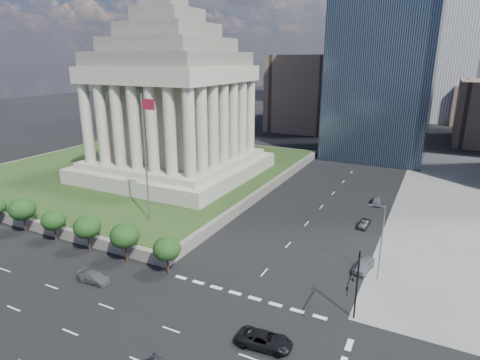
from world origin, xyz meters
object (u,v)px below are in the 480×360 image
Objects in this scene: war_memorial at (172,85)px; flagpole at (146,152)px; parked_sedan_mid at (365,224)px; parked_sedan_far at (376,201)px; pickup_truck at (265,340)px; street_lamp_north at (380,238)px; parked_sedan_near at (364,265)px; traffic_signal_ne at (354,283)px; suv_grey at (94,277)px.

flagpole is (12.17, -24.00, -8.29)m from war_memorial.
parked_sedan_far reaches higher than parked_sedan_mid.
pickup_truck is at bearing -92.08° from parked_sedan_mid.
flagpole is 37.32m from parked_sedan_mid.
street_lamp_north is (47.33, -23.00, -15.74)m from war_memorial.
traffic_signal_ne is at bearing -76.04° from parked_sedan_near.
parked_sedan_mid is at bearing 105.21° from street_lamp_north.
parked_sedan_far is (43.00, 5.10, -20.71)m from war_memorial.
street_lamp_north is at bearing -27.41° from parked_sedan_near.
parked_sedan_mid is (-2.50, 14.55, -0.16)m from parked_sedan_near.
flagpole is 4.39× the size of parked_sedan_near.
war_memorial reaches higher than parked_sedan_near.
flagpole is 20.42m from suv_grey.
street_lamp_north is 2.48× the size of parked_sedan_far.
flagpole is 5.36× the size of parked_sedan_mid.
pickup_truck is at bearing -103.94° from parked_sedan_far.
war_memorial is 47.57m from suv_grey.
street_lamp_north is 20.11m from pickup_truck.
parked_sedan_near is (-1.83, 1.37, -4.89)m from street_lamp_north.
parked_sedan_far is (-3.50, 39.40, -4.56)m from traffic_signal_ne.
traffic_signal_ne is 13.48m from parked_sedan_near.
suv_grey is (-23.80, 1.20, -0.11)m from pickup_truck.
flagpole reaches higher than parked_sedan_far.
street_lamp_north is at bearing -25.92° from war_memorial.
pickup_truck is (27.52, -16.94, -12.36)m from flagpole.
flagpole is 34.60m from pickup_truck.
street_lamp_north is at bearing -64.19° from suv_grey.
parked_sedan_far reaches higher than suv_grey.
war_memorial is at bearing 143.58° from traffic_signal_ne.
parked_sedan_near is at bearing -25.42° from war_memorial.
parked_sedan_far is at bearing -10.12° from pickup_truck.
war_memorial is at bearing 116.89° from flagpole.
war_memorial is 1.95× the size of flagpole.
suv_grey is 42.45m from parked_sedan_mid.
pickup_truck is at bearing -45.88° from war_memorial.
pickup_truck reaches higher than parked_sedan_mid.
flagpole is 4.50× the size of suv_grey.
suv_grey is at bearing -68.20° from war_memorial.
parked_sedan_mid is (30.83, 16.93, -12.50)m from flagpole.
pickup_truck is 46.16m from parked_sedan_far.
parked_sedan_mid is at bearing 109.20° from parked_sedan_near.
parked_sedan_near is (5.80, 19.31, 0.02)m from pickup_truck.
parked_sedan_far is (0.00, 12.17, 0.07)m from parked_sedan_mid.
war_memorial is 4.88× the size of traffic_signal_ne.
pickup_truck is (39.70, -40.94, -20.65)m from war_memorial.
street_lamp_north reaches higher than parked_sedan_near.
parked_sedan_mid is (3.30, 33.87, -0.14)m from pickup_truck.
parked_sedan_far is (30.83, 29.10, -12.43)m from flagpole.
war_memorial is 28.16m from flagpole.
parked_sedan_mid is (27.10, 32.67, -0.03)m from suv_grey.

